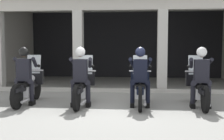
% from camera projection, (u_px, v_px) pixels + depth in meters
% --- Properties ---
extents(ground_plane, '(80.00, 80.00, 0.00)m').
position_uv_depth(ground_plane, '(118.00, 89.00, 10.76)').
color(ground_plane, gray).
extents(station_building, '(10.27, 5.01, 3.49)m').
position_uv_depth(station_building, '(123.00, 32.00, 13.01)').
color(station_building, black).
rests_on(station_building, ground).
extents(kerb_strip, '(9.77, 0.24, 0.12)m').
position_uv_depth(kerb_strip, '(119.00, 90.00, 10.15)').
color(kerb_strip, '#B7B5AD').
rests_on(kerb_strip, ground).
extents(motorcycle_far_left, '(0.62, 2.04, 1.35)m').
position_uv_depth(motorcycle_far_left, '(29.00, 85.00, 8.15)').
color(motorcycle_far_left, black).
rests_on(motorcycle_far_left, ground).
extents(police_officer_far_left, '(0.63, 0.61, 1.58)m').
position_uv_depth(police_officer_far_left, '(24.00, 71.00, 7.83)').
color(police_officer_far_left, black).
rests_on(police_officer_far_left, ground).
extents(motorcycle_center_left, '(0.62, 2.04, 1.35)m').
position_uv_depth(motorcycle_center_left, '(83.00, 87.00, 7.93)').
color(motorcycle_center_left, black).
rests_on(motorcycle_center_left, ground).
extents(police_officer_center_left, '(0.63, 0.61, 1.58)m').
position_uv_depth(police_officer_center_left, '(81.00, 72.00, 7.62)').
color(police_officer_center_left, black).
rests_on(police_officer_center_left, ground).
extents(motorcycle_center_right, '(0.62, 2.04, 1.35)m').
position_uv_depth(motorcycle_center_right, '(140.00, 87.00, 7.87)').
color(motorcycle_center_right, black).
rests_on(motorcycle_center_right, ground).
extents(police_officer_center_right, '(0.63, 0.61, 1.58)m').
position_uv_depth(police_officer_center_right, '(140.00, 72.00, 7.55)').
color(police_officer_center_right, black).
rests_on(police_officer_center_right, ground).
extents(motorcycle_far_right, '(0.62, 2.04, 1.35)m').
position_uv_depth(motorcycle_far_right, '(198.00, 87.00, 7.77)').
color(motorcycle_far_right, black).
rests_on(motorcycle_far_right, ground).
extents(police_officer_far_right, '(0.63, 0.61, 1.58)m').
position_uv_depth(police_officer_far_right, '(201.00, 72.00, 7.46)').
color(police_officer_far_right, black).
rests_on(police_officer_far_right, ground).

